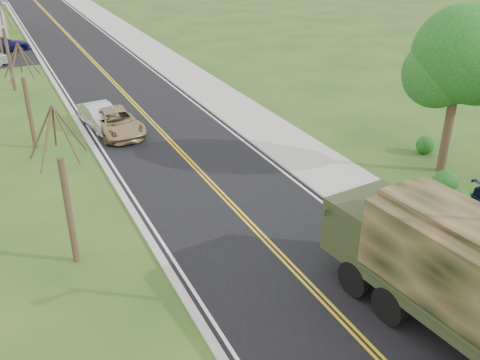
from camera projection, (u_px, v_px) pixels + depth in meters
road at (94, 62)px, 46.82m from camera, size 8.00×120.00×0.01m
curb_right at (139, 56)px, 48.42m from camera, size 0.30×120.00×0.12m
sidewalk_right at (158, 54)px, 49.10m from camera, size 3.20×120.00×0.10m
curb_left at (44, 66)px, 45.18m from camera, size 0.30×120.00×0.10m
leafy_tree at (460, 62)px, 24.50m from camera, size 4.83×4.50×8.10m
bare_tree_a at (67, 199)px, 18.76m from camera, size 1.93×2.26×6.08m
bare_tree_b at (28, 105)px, 28.49m from camera, size 1.83×2.14×5.73m
bare_tree_c at (8, 52)px, 38.02m from camera, size 2.04×2.39×6.42m
military_truck at (450, 264)px, 15.79m from camera, size 3.55×8.30×4.03m
suv_champagne at (116, 122)px, 31.19m from camera, size 2.72×5.21×1.40m
sedan_silver at (101, 116)px, 32.04m from camera, size 2.06×4.47×1.42m
lot_car_navy at (4, 44)px, 49.99m from camera, size 4.84×2.77×1.32m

